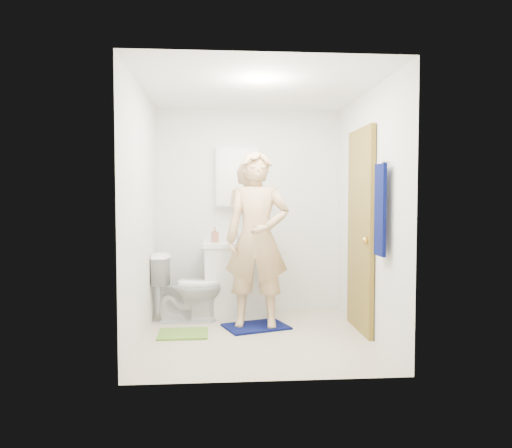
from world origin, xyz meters
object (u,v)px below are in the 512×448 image
Objects in this scene: toothbrush_cup at (263,237)px; man at (257,239)px; toilet at (187,287)px; medicine_cabinet at (237,177)px; soap_dispenser at (215,235)px; vanity_cabinet at (238,280)px; towel at (380,210)px.

man is (-0.12, -0.72, 0.03)m from toothbrush_cup.
toothbrush_cup is at bearing -64.61° from toilet.
medicine_cabinet is 0.76m from soap_dispenser.
vanity_cabinet is 4.65× the size of soap_dispenser.
vanity_cabinet is at bearing -155.58° from toothbrush_cup.
toothbrush_cup is at bearing 118.49° from towel.
towel is at bearing -55.39° from medicine_cabinet.
toothbrush_cup is at bearing 24.42° from vanity_cabinet.
man reaches higher than toothbrush_cup.
towel is at bearing -51.53° from vanity_cabinet.
medicine_cabinet is at bearing 163.52° from toothbrush_cup.
towel is 0.44× the size of man.
soap_dispenser reaches higher than toilet.
medicine_cabinet is at bearing 124.61° from towel.
man reaches higher than vanity_cabinet.
soap_dispenser reaches higher than toothbrush_cup.
vanity_cabinet is at bearing 128.47° from towel.
man is at bearing -50.70° from soap_dispenser.
towel is (1.18, -1.71, -0.35)m from medicine_cabinet.
medicine_cabinet is at bearing -48.71° from toilet.
soap_dispenser reaches higher than vanity_cabinet.
vanity_cabinet is 1.14× the size of medicine_cabinet.
towel is 7.29× the size of toothbrush_cup.
soap_dispenser is 0.70m from man.
medicine_cabinet is 0.94× the size of toilet.
towel is at bearing -44.94° from soap_dispenser.
soap_dispenser is at bearing -55.51° from toilet.
vanity_cabinet is at bearing -65.10° from toilet.
toothbrush_cup is (-0.88, 1.62, -0.36)m from towel.
man is (0.18, -0.81, -0.67)m from medicine_cabinet.
man reaches higher than soap_dispenser.
medicine_cabinet reaches higher than man.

